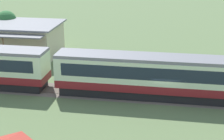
{
  "coord_description": "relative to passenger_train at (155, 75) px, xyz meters",
  "views": [
    {
      "loc": [
        -0.15,
        -30.92,
        14.15
      ],
      "look_at": [
        -5.72,
        2.79,
        1.74
      ],
      "focal_mm": 55.0,
      "sensor_mm": 36.0,
      "label": 1
    }
  ],
  "objects": [
    {
      "name": "railway_track",
      "position": [
        -1.42,
        -0.0,
        -2.33
      ],
      "size": [
        126.72,
        3.6,
        0.04
      ],
      "color": "#665B51",
      "rests_on": "ground_plane"
    },
    {
      "name": "ground_plane",
      "position": [
        1.11,
        -0.51,
        -2.34
      ],
      "size": [
        600.0,
        600.0,
        0.0
      ],
      "primitive_type": "plane",
      "color": "#566B42"
    },
    {
      "name": "yard_tree_0",
      "position": [
        -21.91,
        14.09,
        1.67
      ],
      "size": [
        2.82,
        2.82,
        5.48
      ],
      "color": "brown",
      "rests_on": "ground_plane"
    },
    {
      "name": "passenger_train",
      "position": [
        0.0,
        0.0,
        0.0
      ],
      "size": [
        59.86,
        3.05,
        4.23
      ],
      "color": "maroon",
      "rests_on": "ground_plane"
    },
    {
      "name": "station_building",
      "position": [
        -18.69,
        11.14,
        -0.12
      ],
      "size": [
        10.9,
        9.08,
        4.39
      ],
      "color": "beige",
      "rests_on": "ground_plane"
    }
  ]
}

